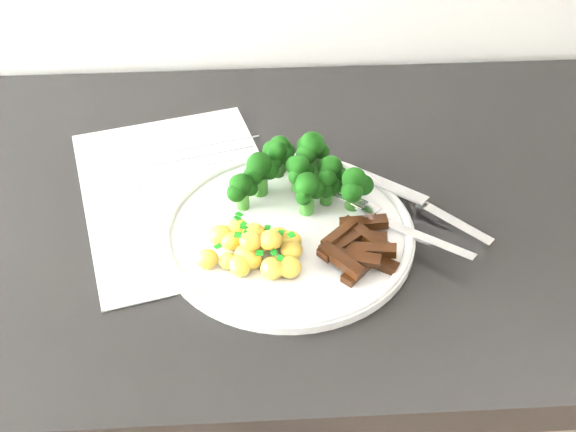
{
  "coord_description": "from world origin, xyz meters",
  "views": [
    {
      "loc": [
        -0.06,
        1.04,
        1.43
      ],
      "look_at": [
        -0.03,
        1.61,
        0.92
      ],
      "focal_mm": 44.68,
      "sensor_mm": 36.0,
      "label": 1
    }
  ],
  "objects_px": {
    "counter": "(216,421)",
    "broccoli": "(300,171)",
    "recipe_paper": "(181,193)",
    "fork": "(405,228)",
    "beef_strips": "(359,245)",
    "potatoes": "(255,247)",
    "knife": "(434,213)",
    "plate": "(288,231)"
  },
  "relations": [
    {
      "from": "broccoli",
      "to": "knife",
      "type": "relative_size",
      "value": 1.06
    },
    {
      "from": "counter",
      "to": "plate",
      "type": "height_order",
      "value": "plate"
    },
    {
      "from": "counter",
      "to": "fork",
      "type": "bearing_deg",
      "value": -16.98
    },
    {
      "from": "recipe_paper",
      "to": "plate",
      "type": "xyz_separation_m",
      "value": [
        0.12,
        -0.08,
        0.01
      ]
    },
    {
      "from": "broccoli",
      "to": "potatoes",
      "type": "bearing_deg",
      "value": -118.65
    },
    {
      "from": "plate",
      "to": "potatoes",
      "type": "height_order",
      "value": "potatoes"
    },
    {
      "from": "counter",
      "to": "potatoes",
      "type": "height_order",
      "value": "potatoes"
    },
    {
      "from": "recipe_paper",
      "to": "potatoes",
      "type": "xyz_separation_m",
      "value": [
        0.09,
        -0.12,
        0.02
      ]
    },
    {
      "from": "recipe_paper",
      "to": "potatoes",
      "type": "height_order",
      "value": "potatoes"
    },
    {
      "from": "potatoes",
      "to": "recipe_paper",
      "type": "bearing_deg",
      "value": 125.89
    },
    {
      "from": "beef_strips",
      "to": "fork",
      "type": "relative_size",
      "value": 0.72
    },
    {
      "from": "counter",
      "to": "broccoli",
      "type": "relative_size",
      "value": 14.66
    },
    {
      "from": "broccoli",
      "to": "potatoes",
      "type": "relative_size",
      "value": 1.47
    },
    {
      "from": "counter",
      "to": "beef_strips",
      "type": "xyz_separation_m",
      "value": [
        0.18,
        -0.1,
        0.47
      ]
    },
    {
      "from": "plate",
      "to": "broccoli",
      "type": "height_order",
      "value": "broccoli"
    },
    {
      "from": "plate",
      "to": "fork",
      "type": "xyz_separation_m",
      "value": [
        0.13,
        -0.01,
        0.01
      ]
    },
    {
      "from": "recipe_paper",
      "to": "potatoes",
      "type": "relative_size",
      "value": 3.23
    },
    {
      "from": "recipe_paper",
      "to": "broccoli",
      "type": "relative_size",
      "value": 2.21
    },
    {
      "from": "recipe_paper",
      "to": "fork",
      "type": "xyz_separation_m",
      "value": [
        0.25,
        -0.09,
        0.02
      ]
    },
    {
      "from": "counter",
      "to": "fork",
      "type": "distance_m",
      "value": 0.53
    },
    {
      "from": "broccoli",
      "to": "fork",
      "type": "height_order",
      "value": "broccoli"
    },
    {
      "from": "recipe_paper",
      "to": "knife",
      "type": "xyz_separation_m",
      "value": [
        0.29,
        -0.06,
        0.01
      ]
    },
    {
      "from": "recipe_paper",
      "to": "beef_strips",
      "type": "distance_m",
      "value": 0.23
    },
    {
      "from": "counter",
      "to": "plate",
      "type": "relative_size",
      "value": 8.61
    },
    {
      "from": "beef_strips",
      "to": "knife",
      "type": "bearing_deg",
      "value": 32.55
    },
    {
      "from": "fork",
      "to": "counter",
      "type": "bearing_deg",
      "value": 163.02
    },
    {
      "from": "potatoes",
      "to": "fork",
      "type": "distance_m",
      "value": 0.16
    },
    {
      "from": "counter",
      "to": "knife",
      "type": "height_order",
      "value": "knife"
    },
    {
      "from": "broccoli",
      "to": "counter",
      "type": "bearing_deg",
      "value": -179.15
    },
    {
      "from": "plate",
      "to": "knife",
      "type": "distance_m",
      "value": 0.17
    },
    {
      "from": "fork",
      "to": "knife",
      "type": "height_order",
      "value": "fork"
    },
    {
      "from": "recipe_paper",
      "to": "knife",
      "type": "distance_m",
      "value": 0.29
    },
    {
      "from": "plate",
      "to": "potatoes",
      "type": "bearing_deg",
      "value": -134.15
    },
    {
      "from": "beef_strips",
      "to": "knife",
      "type": "relative_size",
      "value": 0.65
    },
    {
      "from": "counter",
      "to": "broccoli",
      "type": "height_order",
      "value": "broccoli"
    },
    {
      "from": "plate",
      "to": "counter",
      "type": "bearing_deg",
      "value": 151.96
    },
    {
      "from": "recipe_paper",
      "to": "broccoli",
      "type": "distance_m",
      "value": 0.15
    },
    {
      "from": "broccoli",
      "to": "beef_strips",
      "type": "relative_size",
      "value": 1.64
    },
    {
      "from": "knife",
      "to": "recipe_paper",
      "type": "bearing_deg",
      "value": 168.38
    },
    {
      "from": "counter",
      "to": "recipe_paper",
      "type": "relative_size",
      "value": 6.64
    },
    {
      "from": "counter",
      "to": "fork",
      "type": "relative_size",
      "value": 17.2
    },
    {
      "from": "plate",
      "to": "beef_strips",
      "type": "bearing_deg",
      "value": -28.08
    }
  ]
}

